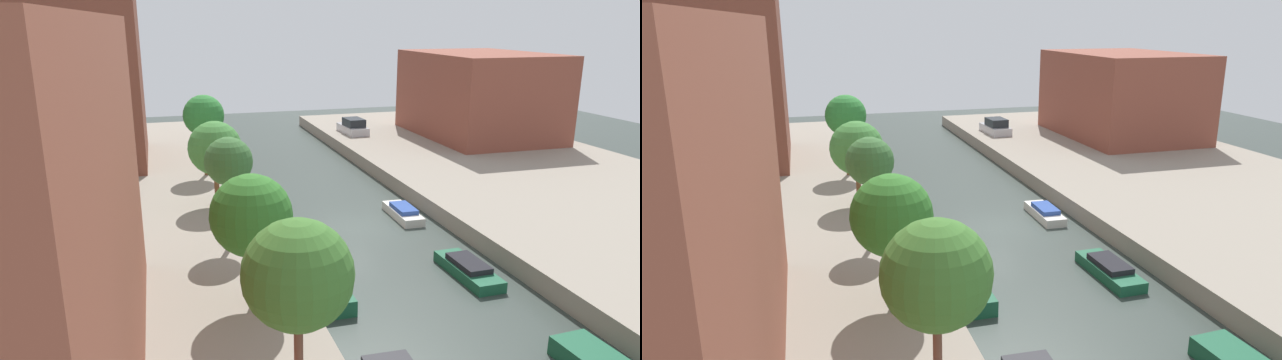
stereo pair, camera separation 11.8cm
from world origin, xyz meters
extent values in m
plane|color=#333D38|center=(0.00, 0.00, 0.00)|extent=(84.00, 84.00, 0.00)
cube|color=gray|center=(-15.00, 0.00, 0.50)|extent=(20.00, 64.00, 1.00)
cube|color=gray|center=(15.00, 0.00, 0.50)|extent=(20.00, 64.00, 1.00)
cube|color=brown|center=(18.00, 17.06, 4.72)|extent=(10.00, 13.91, 7.45)
sphere|color=#3D742C|center=(-7.10, -16.16, 5.33)|extent=(2.79, 2.79, 2.79)
cylinder|color=#4D4325|center=(-7.10, -9.20, 2.22)|extent=(0.24, 0.24, 2.43)
sphere|color=#307427|center=(-7.10, -9.20, 4.49)|extent=(3.02, 3.02, 3.02)
cylinder|color=brown|center=(-7.10, -3.08, 2.63)|extent=(0.26, 0.26, 3.25)
sphere|color=#386932|center=(-7.10, -3.08, 5.03)|extent=(2.23, 2.23, 2.23)
cylinder|color=brown|center=(-7.10, 3.13, 2.13)|extent=(0.29, 0.29, 2.26)
sphere|color=#3E8137|center=(-7.10, 3.13, 4.32)|extent=(3.02, 3.02, 3.02)
cylinder|color=brown|center=(-7.10, 9.85, 2.57)|extent=(0.32, 0.32, 3.14)
sphere|color=#2C7C32|center=(-7.10, 9.85, 5.10)|extent=(2.74, 2.74, 2.74)
cube|color=#B7B7BC|center=(7.41, 21.08, 1.36)|extent=(1.94, 4.09, 0.72)
cube|color=#1E2328|center=(7.41, 20.78, 2.08)|extent=(1.65, 2.28, 0.72)
cube|color=#195638|center=(-3.85, -7.66, 0.34)|extent=(1.58, 3.86, 0.67)
cube|color=#195638|center=(2.98, -7.47, 0.25)|extent=(1.42, 4.05, 0.50)
cube|color=black|center=(2.98, -7.48, 0.63)|extent=(1.19, 2.23, 0.26)
cube|color=beige|center=(3.41, 0.67, 0.24)|extent=(1.34, 3.76, 0.48)
cube|color=#2D4C9E|center=(3.41, 0.57, 0.61)|extent=(1.11, 2.08, 0.25)
camera|label=1|loc=(-10.06, -28.32, 11.25)|focal=31.84mm
camera|label=2|loc=(-9.94, -28.36, 11.25)|focal=31.84mm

